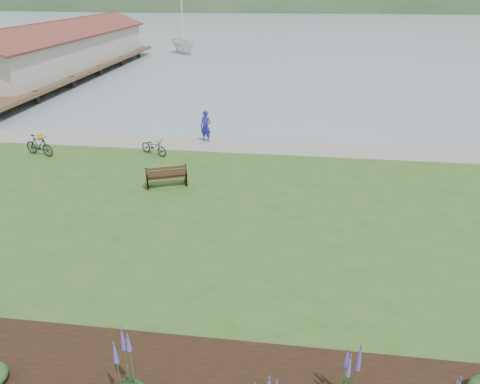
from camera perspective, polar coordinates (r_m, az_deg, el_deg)
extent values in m
plane|color=gray|center=(18.33, -6.05, -2.29)|extent=(600.00, 600.00, 0.00)
cube|color=#2C531D|center=(16.55, -7.61, -4.92)|extent=(34.00, 20.00, 0.40)
cube|color=gray|center=(24.36, -2.50, 6.21)|extent=(34.00, 2.20, 0.03)
cube|color=#4C3826|center=(48.70, -23.10, 14.78)|extent=(8.00, 36.00, 0.30)
cube|color=#B2ADA3|center=(50.20, -22.33, 17.12)|extent=(6.40, 28.00, 3.00)
cube|color=#301D12|center=(19.47, -9.79, 2.15)|extent=(1.87, 1.22, 0.06)
cube|color=#301D12|center=(19.04, -9.78, 2.67)|extent=(1.70, 0.80, 0.55)
cube|color=black|center=(19.55, -12.24, 1.20)|extent=(0.28, 0.59, 0.49)
cube|color=black|center=(19.64, -7.25, 1.73)|extent=(0.28, 0.59, 0.49)
imported|color=#212198|center=(24.77, -4.61, 9.04)|extent=(0.90, 0.74, 2.13)
imported|color=black|center=(23.35, -11.42, 5.96)|extent=(1.30, 1.82, 0.91)
imported|color=black|center=(25.12, -25.23, 5.64)|extent=(1.04, 1.92, 1.11)
imported|color=silver|center=(62.59, -7.45, 17.81)|extent=(12.47, 12.48, 23.07)
cube|color=gold|center=(27.99, -25.16, 6.70)|extent=(0.25, 0.33, 0.32)
cone|color=#464198|center=(9.82, 14.46, -21.58)|extent=(0.32, 0.32, 1.53)
cone|color=#464198|center=(9.76, -15.15, -19.92)|extent=(0.32, 0.32, 2.03)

